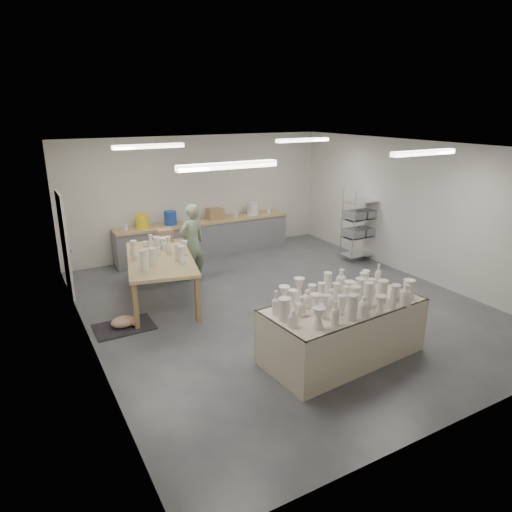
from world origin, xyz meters
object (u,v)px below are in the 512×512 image
drying_table (342,328)px  potter (192,242)px  red_stool (189,265)px  work_table (160,256)px

drying_table → potter: (-0.74, 4.22, 0.37)m
potter → red_stool: (0.00, 0.27, -0.59)m
work_table → red_stool: 1.51m
drying_table → red_stool: (-0.74, 4.49, -0.22)m
drying_table → red_stool: size_ratio=6.23×
drying_table → work_table: (-1.68, 3.51, 0.42)m
drying_table → potter: bearing=95.3°
potter → red_stool: size_ratio=4.19×
drying_table → red_stool: bearing=94.7°
work_table → potter: (0.95, 0.71, -0.05)m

